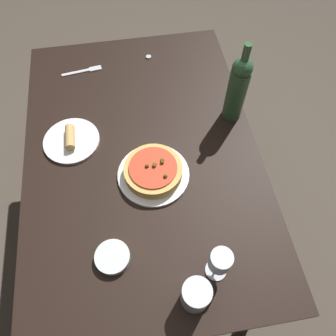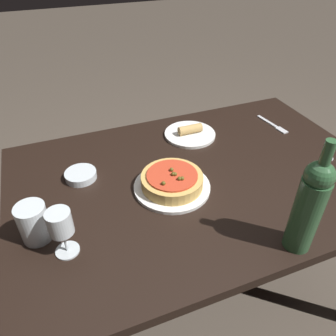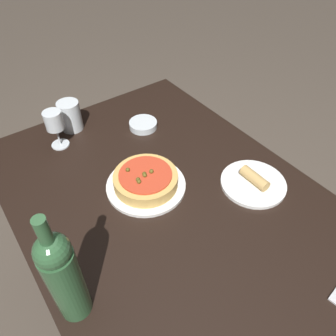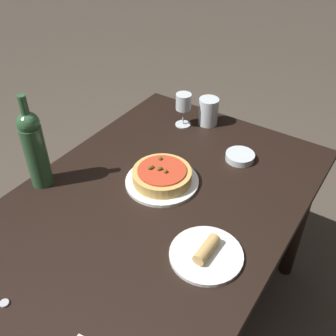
# 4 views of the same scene
# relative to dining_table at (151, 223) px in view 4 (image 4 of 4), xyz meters

# --- Properties ---
(ground_plane) EXTENTS (14.00, 14.00, 0.00)m
(ground_plane) POSITION_rel_dining_table_xyz_m (0.00, 0.00, -0.63)
(ground_plane) COLOR #4C4238
(dining_table) EXTENTS (1.30, 0.87, 0.72)m
(dining_table) POSITION_rel_dining_table_xyz_m (0.00, 0.00, 0.00)
(dining_table) COLOR black
(dining_table) RESTS_ON ground_plane
(dinner_plate) EXTENTS (0.26, 0.26, 0.01)m
(dinner_plate) POSITION_rel_dining_table_xyz_m (0.11, 0.03, 0.09)
(dinner_plate) COLOR white
(dinner_plate) RESTS_ON dining_table
(pizza) EXTENTS (0.21, 0.21, 0.06)m
(pizza) POSITION_rel_dining_table_xyz_m (0.11, 0.03, 0.12)
(pizza) COLOR tan
(pizza) RESTS_ON dinner_plate
(wine_glass) EXTENTS (0.07, 0.07, 0.15)m
(wine_glass) POSITION_rel_dining_table_xyz_m (0.48, 0.17, 0.19)
(wine_glass) COLOR silver
(wine_glass) RESTS_ON dining_table
(wine_bottle) EXTENTS (0.07, 0.07, 0.34)m
(wine_bottle) POSITION_rel_dining_table_xyz_m (-0.12, 0.38, 0.24)
(wine_bottle) COLOR #2D5633
(wine_bottle) RESTS_ON dining_table
(water_cup) EXTENTS (0.08, 0.08, 0.12)m
(water_cup) POSITION_rel_dining_table_xyz_m (0.55, 0.09, 0.15)
(water_cup) COLOR silver
(water_cup) RESTS_ON dining_table
(side_bowl) EXTENTS (0.11, 0.11, 0.03)m
(side_bowl) POSITION_rel_dining_table_xyz_m (0.39, -0.14, 0.10)
(side_bowl) COLOR silver
(side_bowl) RESTS_ON dining_table
(side_plate) EXTENTS (0.21, 0.21, 0.05)m
(side_plate) POSITION_rel_dining_table_xyz_m (-0.09, -0.26, 0.10)
(side_plate) COLOR white
(side_plate) RESTS_ON dining_table
(bottle_cap) EXTENTS (0.02, 0.02, 0.01)m
(bottle_cap) POSITION_rel_dining_table_xyz_m (-0.50, 0.09, 0.09)
(bottle_cap) COLOR #B7B7BC
(bottle_cap) RESTS_ON dining_table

